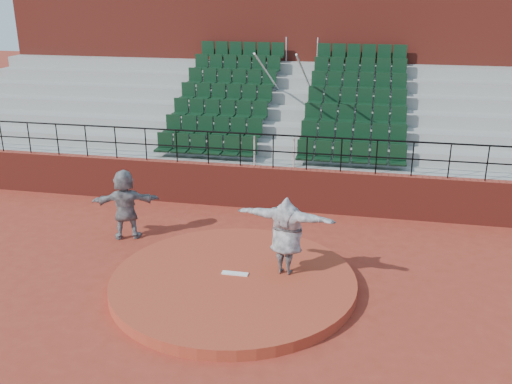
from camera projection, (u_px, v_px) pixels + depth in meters
ground at (234, 287)px, 12.84m from camera, size 90.00×90.00×0.00m
pitchers_mound at (233, 282)px, 12.80m from camera, size 5.50×5.50×0.25m
pitching_rubber at (235, 273)px, 12.89m from camera, size 0.60×0.15×0.03m
boundary_wall at (273, 188)px, 17.23m from camera, size 24.00×0.30×1.30m
wall_railing at (273, 144)px, 16.76m from camera, size 24.04×0.05×1.03m
seating_deck at (291, 134)px, 20.32m from camera, size 24.00×5.97×4.63m
press_box_facade at (306, 61)px, 23.25m from camera, size 24.00×3.00×7.10m
pitcher at (286, 235)px, 12.68m from camera, size 2.30×0.93×1.82m
fielder at (125, 204)px, 15.09m from camera, size 1.85×1.10×1.91m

